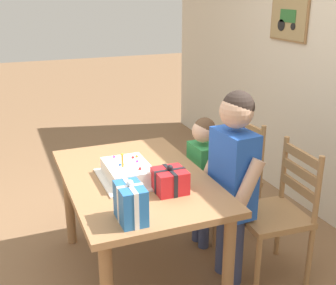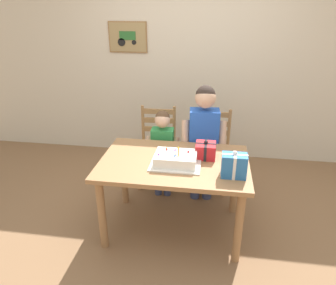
{
  "view_description": "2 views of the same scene",
  "coord_description": "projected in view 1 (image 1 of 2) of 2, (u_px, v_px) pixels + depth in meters",
  "views": [
    {
      "loc": [
        2.41,
        -0.74,
        1.86
      ],
      "look_at": [
        0.09,
        0.18,
        0.97
      ],
      "focal_mm": 46.35,
      "sensor_mm": 36.0,
      "label": 1
    },
    {
      "loc": [
        0.32,
        -2.51,
        2.05
      ],
      "look_at": [
        -0.08,
        0.14,
        0.85
      ],
      "focal_mm": 33.9,
      "sensor_mm": 36.0,
      "label": 2
    }
  ],
  "objects": [
    {
      "name": "ground_plane",
      "position": [
        139.0,
        274.0,
        2.99
      ],
      "size": [
        20.0,
        20.0,
        0.0
      ],
      "primitive_type": "plane",
      "color": "#846042"
    },
    {
      "name": "dining_table",
      "position": [
        137.0,
        192.0,
        2.78
      ],
      "size": [
        1.33,
        0.87,
        0.74
      ],
      "color": "#9E7047",
      "rests_on": "ground"
    },
    {
      "name": "birthday_cake",
      "position": [
        128.0,
        172.0,
        2.69
      ],
      "size": [
        0.44,
        0.34,
        0.19
      ],
      "color": "white",
      "rests_on": "dining_table"
    },
    {
      "name": "gift_box_red_large",
      "position": [
        170.0,
        181.0,
        2.53
      ],
      "size": [
        0.19,
        0.19,
        0.17
      ],
      "color": "red",
      "rests_on": "dining_table"
    },
    {
      "name": "gift_box_beside_cake",
      "position": [
        131.0,
        203.0,
        2.2
      ],
      "size": [
        0.21,
        0.14,
        0.23
      ],
      "color": "#286BB7",
      "rests_on": "dining_table"
    },
    {
      "name": "chair_left",
      "position": [
        230.0,
        176.0,
        3.42
      ],
      "size": [
        0.44,
        0.44,
        0.92
      ],
      "color": "#A87A4C",
      "rests_on": "ground"
    },
    {
      "name": "chair_right",
      "position": [
        277.0,
        212.0,
        2.86
      ],
      "size": [
        0.45,
        0.45,
        0.92
      ],
      "color": "#A87A4C",
      "rests_on": "ground"
    },
    {
      "name": "child_older",
      "position": [
        233.0,
        170.0,
        2.72
      ],
      "size": [
        0.48,
        0.28,
        1.3
      ],
      "color": "#38426B",
      "rests_on": "ground"
    },
    {
      "name": "child_younger",
      "position": [
        202.0,
        170.0,
        3.16
      ],
      "size": [
        0.37,
        0.21,
        1.01
      ],
      "color": "#38426B",
      "rests_on": "ground"
    }
  ]
}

